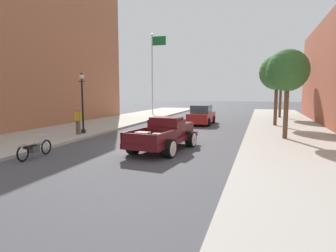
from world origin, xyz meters
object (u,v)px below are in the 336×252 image
Objects in this scene: hotrod_truck_maroon at (166,134)px; street_lamp_near at (82,98)px; motorcycle_parked at (35,148)px; car_background_red at (202,115)px; street_tree_nearest at (288,71)px; street_tree_second at (277,73)px; street_tree_third at (281,73)px; pedestrian_sidewalk_left at (78,119)px; flagpole at (154,65)px.

street_lamp_near reaches higher than hotrod_truck_maroon.
hotrod_truck_maroon is 5.88m from motorcycle_parked.
street_tree_nearest reaches higher than car_background_red.
street_tree_second is 7.65m from street_tree_third.
motorcycle_parked is at bearing -73.08° from pedestrian_sidewalk_left.
car_background_red is 0.70× the size of street_tree_third.
street_lamp_near is 14.69m from street_tree_second.
street_tree_third is (0.48, 14.32, 0.72)m from street_tree_nearest.
motorcycle_parked is 6.78m from street_lamp_near.
street_tree_nearest reaches higher than motorcycle_parked.
flagpole is at bearing 97.13° from motorcycle_parked.
pedestrian_sidewalk_left is 0.43× the size of street_lamp_near.
street_tree_third reaches higher than street_tree_nearest.
car_background_red is 9.83m from street_tree_nearest.
motorcycle_parked is at bearing -82.87° from flagpole.
street_lamp_near is (-1.75, 6.26, 1.94)m from motorcycle_parked.
car_background_red is 2.61× the size of pedestrian_sidewalk_left.
pedestrian_sidewalk_left is 0.27× the size of street_tree_third.
hotrod_truck_maroon is 6.85m from pedestrian_sidewalk_left.
flagpole is at bearing 133.00° from car_background_red.
street_tree_third is at bearing 71.63° from hotrod_truck_maroon.
street_tree_second is at bearing -31.03° from flagpole.
motorcycle_parked is 15.40m from car_background_red.
car_background_red is at bearing 54.67° from street_lamp_near.
motorcycle_parked is 0.35× the size of street_tree_third.
car_background_red is at bearing -132.10° from street_tree_third.
car_background_red is at bearing 92.28° from hotrod_truck_maroon.
street_lamp_near is 12.44m from street_tree_nearest.
street_tree_second is at bearing 34.77° from street_lamp_near.
flagpole reaches higher than street_tree_third.
motorcycle_parked is at bearing -125.06° from street_tree_second.
pedestrian_sidewalk_left is at bearing -86.30° from flagpole.
hotrod_truck_maroon is 7.91m from street_tree_nearest.
street_tree_third reaches higher than pedestrian_sidewalk_left.
pedestrian_sidewalk_left is at bearing -87.60° from street_lamp_near.
hotrod_truck_maroon is 21.01m from flagpole.
street_tree_third is at bearing 88.08° from street_tree_nearest.
pedestrian_sidewalk_left is at bearing 106.92° from motorcycle_parked.
street_tree_third is (0.75, 7.60, 0.43)m from street_tree_second.
street_tree_second is at bearing 63.80° from hotrod_truck_maroon.
hotrod_truck_maroon is 20.12m from street_tree_third.
pedestrian_sidewalk_left is (-1.72, 5.66, 0.64)m from motorcycle_parked.
street_tree_nearest is at bearing -47.59° from flagpole.
street_tree_third is (6.67, 7.38, 3.91)m from car_background_red.
hotrod_truck_maroon is 12.88m from street_tree_second.
flagpole is (-1.08, 16.74, 4.68)m from pedestrian_sidewalk_left.
pedestrian_sidewalk_left is at bearing 161.11° from hotrod_truck_maroon.
motorcycle_parked is 25.10m from street_tree_third.
car_background_red is 0.47× the size of flagpole.
street_tree_third reaches higher than street_tree_second.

